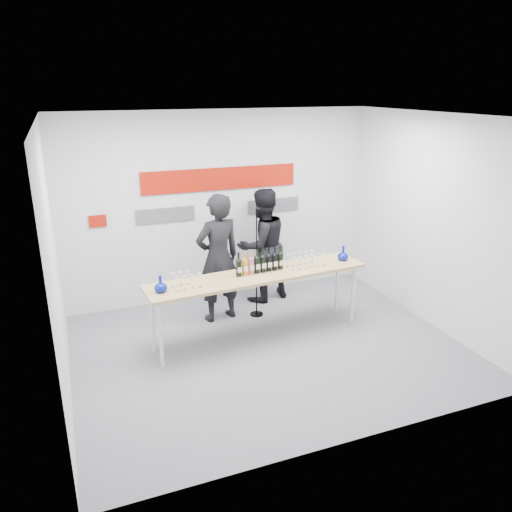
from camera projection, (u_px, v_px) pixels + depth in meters
The scene contains 12 objects.
ground at pixel (268, 348), 6.68m from camera, with size 5.00×5.00×0.00m, color slate.
back_wall at pixel (221, 207), 7.95m from camera, with size 5.00×0.04×3.00m, color silver.
signage at pixel (218, 188), 7.81m from camera, with size 3.38×0.02×0.79m.
tasting_table at pixel (259, 279), 6.74m from camera, with size 3.12×0.86×0.92m.
wine_bottles at pixel (260, 261), 6.72m from camera, with size 0.71×0.13×0.33m.
decanter_left at pixel (161, 284), 6.11m from camera, with size 0.16×0.16×0.21m, color #071590, non-canonical shape.
decanter_right at pixel (343, 253), 7.22m from camera, with size 0.16×0.16×0.21m, color #071590, non-canonical shape.
glasses_left at pixel (185, 280), 6.25m from camera, with size 0.38×0.24×0.18m.
glasses_right at pixel (305, 260), 6.98m from camera, with size 0.58×0.25×0.18m.
presenter_left at pixel (218, 258), 7.23m from camera, with size 0.70×0.46×1.91m, color black.
presenter_right at pixel (262, 246), 7.93m from camera, with size 0.89×0.69×1.83m, color black.
mic_stand at pixel (257, 284), 7.48m from camera, with size 0.20×0.20×1.69m.
Camera 1 is at (-2.30, -5.45, 3.34)m, focal length 35.00 mm.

